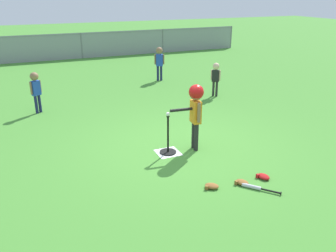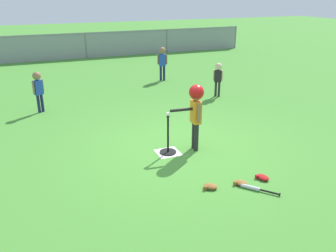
{
  "view_description": "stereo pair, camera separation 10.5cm",
  "coord_description": "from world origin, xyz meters",
  "px_view_note": "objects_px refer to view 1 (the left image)",
  "views": [
    {
      "loc": [
        -2.77,
        -5.79,
        2.91
      ],
      "look_at": [
        -0.36,
        -0.2,
        0.55
      ],
      "focal_mm": 37.38,
      "sensor_mm": 36.0,
      "label": 1
    },
    {
      "loc": [
        -2.67,
        -5.83,
        2.91
      ],
      "look_at": [
        -0.36,
        -0.2,
        0.55
      ],
      "focal_mm": 37.38,
      "sensor_mm": 36.0,
      "label": 2
    }
  ],
  "objects_px": {
    "batter_child": "(196,104)",
    "fielder_deep_center": "(159,59)",
    "batting_tee": "(168,147)",
    "baseball_on_tee": "(168,114)",
    "fielder_deep_left": "(36,87)",
    "fielder_deep_right": "(216,75)",
    "glove_near_bats": "(212,186)",
    "glove_tossed_aside": "(242,182)",
    "glove_by_plate": "(263,177)",
    "spare_bat_silver": "(256,188)"
  },
  "relations": [
    {
      "from": "glove_near_bats",
      "to": "batter_child",
      "type": "bearing_deg",
      "value": 73.33
    },
    {
      "from": "glove_near_bats",
      "to": "batting_tee",
      "type": "bearing_deg",
      "value": 94.71
    },
    {
      "from": "batting_tee",
      "to": "glove_by_plate",
      "type": "distance_m",
      "value": 1.87
    },
    {
      "from": "batting_tee",
      "to": "glove_by_plate",
      "type": "height_order",
      "value": "batting_tee"
    },
    {
      "from": "batter_child",
      "to": "glove_tossed_aside",
      "type": "distance_m",
      "value": 1.75
    },
    {
      "from": "fielder_deep_center",
      "to": "glove_by_plate",
      "type": "bearing_deg",
      "value": -97.82
    },
    {
      "from": "batting_tee",
      "to": "baseball_on_tee",
      "type": "bearing_deg",
      "value": 90.0
    },
    {
      "from": "fielder_deep_right",
      "to": "glove_near_bats",
      "type": "height_order",
      "value": "fielder_deep_right"
    },
    {
      "from": "fielder_deep_right",
      "to": "fielder_deep_left",
      "type": "height_order",
      "value": "fielder_deep_left"
    },
    {
      "from": "batter_child",
      "to": "fielder_deep_center",
      "type": "relative_size",
      "value": 1.14
    },
    {
      "from": "batting_tee",
      "to": "fielder_deep_left",
      "type": "bearing_deg",
      "value": 121.07
    },
    {
      "from": "batting_tee",
      "to": "fielder_deep_center",
      "type": "height_order",
      "value": "fielder_deep_center"
    },
    {
      "from": "fielder_deep_right",
      "to": "baseball_on_tee",
      "type": "bearing_deg",
      "value": -132.92
    },
    {
      "from": "fielder_deep_right",
      "to": "glove_by_plate",
      "type": "xyz_separation_m",
      "value": [
        -1.73,
        -4.54,
        -0.6
      ]
    },
    {
      "from": "spare_bat_silver",
      "to": "glove_near_bats",
      "type": "xyz_separation_m",
      "value": [
        -0.62,
        0.3,
        0.01
      ]
    },
    {
      "from": "batter_child",
      "to": "glove_by_plate",
      "type": "distance_m",
      "value": 1.81
    },
    {
      "from": "batting_tee",
      "to": "fielder_deep_center",
      "type": "xyz_separation_m",
      "value": [
        2.02,
        5.44,
        0.61
      ]
    },
    {
      "from": "glove_near_bats",
      "to": "glove_tossed_aside",
      "type": "relative_size",
      "value": 1.02
    },
    {
      "from": "baseball_on_tee",
      "to": "fielder_deep_center",
      "type": "height_order",
      "value": "fielder_deep_center"
    },
    {
      "from": "batter_child",
      "to": "glove_near_bats",
      "type": "distance_m",
      "value": 1.72
    },
    {
      "from": "baseball_on_tee",
      "to": "glove_tossed_aside",
      "type": "relative_size",
      "value": 0.28
    },
    {
      "from": "baseball_on_tee",
      "to": "fielder_deep_right",
      "type": "relative_size",
      "value": 0.07
    },
    {
      "from": "batting_tee",
      "to": "batter_child",
      "type": "height_order",
      "value": "batter_child"
    },
    {
      "from": "batting_tee",
      "to": "baseball_on_tee",
      "type": "distance_m",
      "value": 0.66
    },
    {
      "from": "fielder_deep_center",
      "to": "glove_near_bats",
      "type": "relative_size",
      "value": 4.22
    },
    {
      "from": "glove_tossed_aside",
      "to": "fielder_deep_left",
      "type": "bearing_deg",
      "value": 118.4
    },
    {
      "from": "spare_bat_silver",
      "to": "fielder_deep_center",
      "type": "bearing_deg",
      "value": 79.91
    },
    {
      "from": "fielder_deep_center",
      "to": "fielder_deep_left",
      "type": "distance_m",
      "value": 4.56
    },
    {
      "from": "batting_tee",
      "to": "fielder_deep_left",
      "type": "distance_m",
      "value": 4.1
    },
    {
      "from": "baseball_on_tee",
      "to": "fielder_deep_center",
      "type": "xyz_separation_m",
      "value": [
        2.02,
        5.44,
        -0.05
      ]
    },
    {
      "from": "fielder_deep_center",
      "to": "glove_near_bats",
      "type": "distance_m",
      "value": 7.19
    },
    {
      "from": "batter_child",
      "to": "fielder_deep_right",
      "type": "bearing_deg",
      "value": 53.62
    },
    {
      "from": "batter_child",
      "to": "glove_by_plate",
      "type": "xyz_separation_m",
      "value": [
        0.52,
        -1.48,
        -0.89
      ]
    },
    {
      "from": "spare_bat_silver",
      "to": "batter_child",
      "type": "bearing_deg",
      "value": 96.47
    },
    {
      "from": "fielder_deep_center",
      "to": "glove_by_plate",
      "type": "distance_m",
      "value": 7.08
    },
    {
      "from": "batting_tee",
      "to": "glove_by_plate",
      "type": "relative_size",
      "value": 3.1
    },
    {
      "from": "batter_child",
      "to": "glove_near_bats",
      "type": "bearing_deg",
      "value": -106.67
    },
    {
      "from": "batting_tee",
      "to": "fielder_deep_center",
      "type": "relative_size",
      "value": 0.66
    },
    {
      "from": "batting_tee",
      "to": "spare_bat_silver",
      "type": "bearing_deg",
      "value": -67.33
    },
    {
      "from": "fielder_deep_right",
      "to": "batting_tee",
      "type": "bearing_deg",
      "value": -132.92
    },
    {
      "from": "baseball_on_tee",
      "to": "batter_child",
      "type": "relative_size",
      "value": 0.06
    },
    {
      "from": "baseball_on_tee",
      "to": "spare_bat_silver",
      "type": "bearing_deg",
      "value": -67.33
    },
    {
      "from": "baseball_on_tee",
      "to": "spare_bat_silver",
      "type": "relative_size",
      "value": 0.15
    },
    {
      "from": "batter_child",
      "to": "spare_bat_silver",
      "type": "height_order",
      "value": "batter_child"
    },
    {
      "from": "fielder_deep_right",
      "to": "glove_tossed_aside",
      "type": "relative_size",
      "value": 3.71
    },
    {
      "from": "baseball_on_tee",
      "to": "glove_by_plate",
      "type": "relative_size",
      "value": 0.31
    },
    {
      "from": "baseball_on_tee",
      "to": "fielder_deep_center",
      "type": "bearing_deg",
      "value": 69.63
    },
    {
      "from": "spare_bat_silver",
      "to": "glove_tossed_aside",
      "type": "bearing_deg",
      "value": 118.09
    },
    {
      "from": "glove_near_bats",
      "to": "fielder_deep_right",
      "type": "bearing_deg",
      "value": 59.09
    },
    {
      "from": "glove_by_plate",
      "to": "glove_near_bats",
      "type": "xyz_separation_m",
      "value": [
        -0.94,
        0.07,
        0.0
      ]
    }
  ]
}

